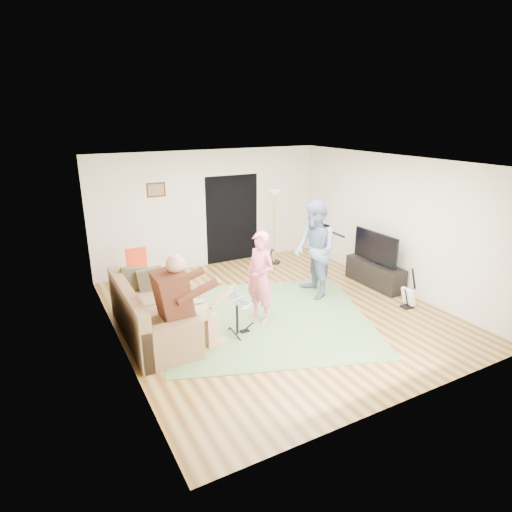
{
  "coord_description": "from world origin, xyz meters",
  "views": [
    {
      "loc": [
        -3.71,
        -6.11,
        3.45
      ],
      "look_at": [
        -0.25,
        0.3,
        1.03
      ],
      "focal_mm": 30.0,
      "sensor_mm": 36.0,
      "label": 1
    }
  ],
  "objects": [
    {
      "name": "window_blinds",
      "position": [
        -2.74,
        0.2,
        1.55
      ],
      "size": [
        0.0,
        2.05,
        2.05
      ],
      "primitive_type": "plane",
      "rotation": [
        1.57,
        0.0,
        1.57
      ],
      "color": "brown",
      "rests_on": "walls"
    },
    {
      "name": "walls",
      "position": [
        0.0,
        0.0,
        1.35
      ],
      "size": [
        5.5,
        6.0,
        2.7
      ],
      "primitive_type": null,
      "color": "beige",
      "rests_on": "floor"
    },
    {
      "name": "guitar_held",
      "position": [
        1.22,
        0.27,
        1.3
      ],
      "size": [
        0.16,
        0.61,
        0.26
      ],
      "primitive_type": null,
      "rotation": [
        0.0,
        0.0,
        -0.06
      ],
      "color": "white",
      "rests_on": "guitarist"
    },
    {
      "name": "television",
      "position": [
        2.45,
        0.12,
        0.85
      ],
      "size": [
        0.06,
        1.17,
        0.63
      ],
      "primitive_type": "cube",
      "color": "black",
      "rests_on": "tv_cabinet"
    },
    {
      "name": "area_rug",
      "position": [
        -0.27,
        -0.2,
        0.01
      ],
      "size": [
        4.34,
        4.24,
        0.02
      ],
      "primitive_type": "cube",
      "rotation": [
        0.0,
        0.0,
        -0.35
      ],
      "color": "#61824F",
      "rests_on": "floor"
    },
    {
      "name": "drum_kit",
      "position": [
        -1.0,
        -0.44,
        0.29
      ],
      "size": [
        0.36,
        0.65,
        0.67
      ],
      "color": "black",
      "rests_on": "floor"
    },
    {
      "name": "doorway",
      "position": [
        0.55,
        2.99,
        1.05
      ],
      "size": [
        2.1,
        0.0,
        2.1
      ],
      "primitive_type": "plane",
      "rotation": [
        1.57,
        0.0,
        0.0
      ],
      "color": "black",
      "rests_on": "walls"
    },
    {
      "name": "drummer",
      "position": [
        -1.85,
        -0.44,
        0.6
      ],
      "size": [
        1.0,
        0.56,
        1.54
      ],
      "color": "#542717",
      "rests_on": "sofa"
    },
    {
      "name": "guitarist",
      "position": [
        1.02,
        0.27,
        0.96
      ],
      "size": [
        0.89,
        1.05,
        1.91
      ],
      "primitive_type": "imported",
      "rotation": [
        0.0,
        0.0,
        -1.76
      ],
      "color": "#6F7FA2",
      "rests_on": "floor"
    },
    {
      "name": "dining_chair",
      "position": [
        -2.02,
        1.83,
        0.35
      ],
      "size": [
        0.42,
        0.44,
        0.97
      ],
      "rotation": [
        0.0,
        0.0,
        -0.03
      ],
      "color": "beige",
      "rests_on": "floor"
    },
    {
      "name": "guitar_spare",
      "position": [
        2.27,
        -1.02,
        0.22
      ],
      "size": [
        0.28,
        0.25,
        0.77
      ],
      "color": "black",
      "rests_on": "floor"
    },
    {
      "name": "tv_cabinet",
      "position": [
        2.5,
        0.12,
        0.25
      ],
      "size": [
        0.4,
        1.4,
        0.5
      ],
      "primitive_type": "cube",
      "color": "black",
      "rests_on": "floor"
    },
    {
      "name": "picture_frame",
      "position": [
        -1.25,
        2.99,
        1.9
      ],
      "size": [
        0.42,
        0.03,
        0.32
      ],
      "primitive_type": "cube",
      "color": "#3F2314",
      "rests_on": "walls"
    },
    {
      "name": "microphone",
      "position": [
        -0.22,
        -0.17,
        1.2
      ],
      "size": [
        0.06,
        0.06,
        0.24
      ],
      "primitive_type": null,
      "color": "black",
      "rests_on": "singer"
    },
    {
      "name": "ceiling",
      "position": [
        0.0,
        0.0,
        2.7
      ],
      "size": [
        6.0,
        6.0,
        0.0
      ],
      "primitive_type": "plane",
      "rotation": [
        3.14,
        0.0,
        0.0
      ],
      "color": "white",
      "rests_on": "walls"
    },
    {
      "name": "sofa",
      "position": [
        -2.3,
        0.21,
        0.3
      ],
      "size": [
        0.92,
        2.24,
        0.91
      ],
      "color": "#8E6A47",
      "rests_on": "floor"
    },
    {
      "name": "singer",
      "position": [
        -0.42,
        -0.17,
        0.8
      ],
      "size": [
        0.54,
        0.67,
        1.6
      ],
      "primitive_type": "imported",
      "rotation": [
        0.0,
        0.0,
        -1.27
      ],
      "color": "pink",
      "rests_on": "floor"
    },
    {
      "name": "floor",
      "position": [
        0.0,
        0.0,
        0.0
      ],
      "size": [
        6.0,
        6.0,
        0.0
      ],
      "primitive_type": "plane",
      "color": "brown",
      "rests_on": "ground"
    },
    {
      "name": "torchiere_lamp",
      "position": [
        1.35,
        2.35,
        1.22
      ],
      "size": [
        0.32,
        0.32,
        1.78
      ],
      "color": "black",
      "rests_on": "floor"
    }
  ]
}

